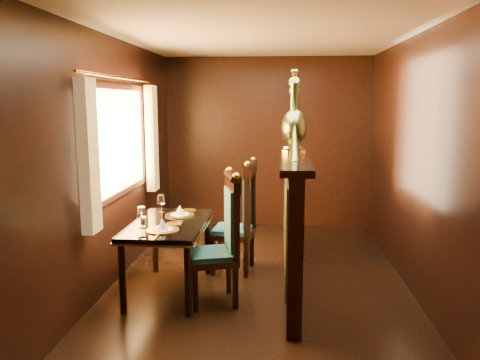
{
  "coord_description": "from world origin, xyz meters",
  "views": [
    {
      "loc": [
        0.2,
        -4.43,
        1.85
      ],
      "look_at": [
        -0.22,
        0.4,
        1.04
      ],
      "focal_mm": 35.0,
      "sensor_mm": 36.0,
      "label": 1
    }
  ],
  "objects": [
    {
      "name": "dining_table",
      "position": [
        -0.88,
        -0.11,
        0.63
      ],
      "size": [
        0.73,
        1.2,
        0.9
      ],
      "rotation": [
        0.0,
        0.0,
        -0.01
      ],
      "color": "black",
      "rests_on": "ground"
    },
    {
      "name": "chair_right",
      "position": [
        -0.19,
        0.5,
        0.65
      ],
      "size": [
        0.49,
        0.51,
        1.25
      ],
      "rotation": [
        0.0,
        0.0,
        -0.1
      ],
      "color": "black",
      "rests_on": "ground"
    },
    {
      "name": "chair_left",
      "position": [
        -0.3,
        -0.29,
        0.65
      ],
      "size": [
        0.56,
        0.57,
        1.25
      ],
      "rotation": [
        0.0,
        0.0,
        0.28
      ],
      "color": "black",
      "rests_on": "ground"
    },
    {
      "name": "peacock_left",
      "position": [
        0.33,
        0.09,
        1.76
      ],
      "size": [
        0.25,
        0.68,
        0.81
      ],
      "primitive_type": null,
      "color": "#184938",
      "rests_on": "partition"
    },
    {
      "name": "partition",
      "position": [
        0.32,
        0.3,
        0.71
      ],
      "size": [
        0.26,
        2.7,
        1.36
      ],
      "color": "black",
      "rests_on": "ground"
    },
    {
      "name": "ground",
      "position": [
        0.0,
        0.0,
        0.0
      ],
      "size": [
        5.0,
        5.0,
        0.0
      ],
      "primitive_type": "plane",
      "color": "black",
      "rests_on": "ground"
    },
    {
      "name": "room_shell",
      "position": [
        -0.09,
        0.02,
        1.58
      ],
      "size": [
        3.04,
        5.04,
        2.52
      ],
      "color": "black",
      "rests_on": "ground"
    },
    {
      "name": "peacock_right",
      "position": [
        0.33,
        0.45,
        1.72
      ],
      "size": [
        0.23,
        0.6,
        0.72
      ],
      "primitive_type": null,
      "color": "#184938",
      "rests_on": "partition"
    }
  ]
}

